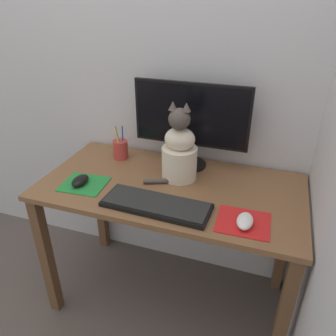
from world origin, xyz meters
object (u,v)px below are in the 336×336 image
(monitor, at_px, (191,120))
(pen_cup, at_px, (120,149))
(computer_mouse_right, at_px, (245,221))
(keyboard, at_px, (155,204))
(computer_mouse_left, at_px, (80,180))
(cat, at_px, (179,151))

(monitor, relative_size, pen_cup, 3.12)
(monitor, bearing_deg, pen_cup, -174.52)
(computer_mouse_right, bearing_deg, keyboard, 178.83)
(keyboard, relative_size, computer_mouse_right, 4.35)
(pen_cup, bearing_deg, monitor, 5.48)
(keyboard, distance_m, computer_mouse_left, 0.39)
(cat, bearing_deg, pen_cup, 162.09)
(computer_mouse_right, bearing_deg, cat, 141.98)
(computer_mouse_right, xyz_separation_m, cat, (-0.34, 0.27, 0.12))
(computer_mouse_left, xyz_separation_m, computer_mouse_right, (0.75, -0.06, 0.00))
(keyboard, xyz_separation_m, computer_mouse_left, (-0.39, 0.05, 0.01))
(computer_mouse_left, bearing_deg, computer_mouse_right, -4.57)
(computer_mouse_left, xyz_separation_m, cat, (0.41, 0.21, 0.12))
(cat, distance_m, pen_cup, 0.38)
(computer_mouse_left, bearing_deg, cat, 27.08)
(cat, bearing_deg, keyboard, -96.48)
(monitor, height_order, computer_mouse_left, monitor)
(keyboard, height_order, cat, cat)
(monitor, relative_size, keyboard, 1.23)
(computer_mouse_right, bearing_deg, monitor, 129.14)
(cat, bearing_deg, monitor, 82.68)
(monitor, height_order, cat, monitor)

